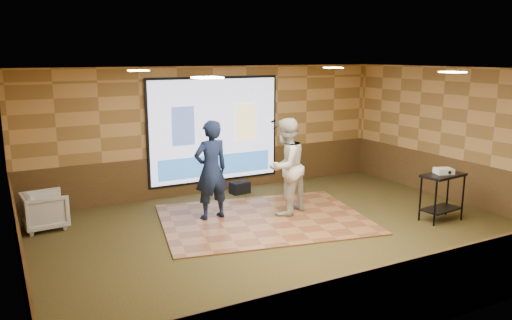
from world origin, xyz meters
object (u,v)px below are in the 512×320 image
projector_screen (215,131)px  av_table (442,188)px  projector (444,171)px  dance_floor (264,219)px  player_right (286,167)px  duffel_bag (240,188)px  mic_stand (288,169)px  player_left (211,170)px  banquet_chair (45,211)px

projector_screen → av_table: size_ratio=3.48×
projector → projector_screen: bearing=147.9°
dance_floor → projector: 3.68m
player_right → duffel_bag: bearing=-110.3°
projector_screen → mic_stand: size_ratio=1.90×
dance_floor → projector: projector is taller
projector_screen → dance_floor: 2.85m
player_left → mic_stand: bearing=-158.7°
player_right → banquet_chair: size_ratio=2.54×
dance_floor → player_left: 1.45m
player_right → banquet_chair: (-4.48, 1.40, -0.67)m
projector_screen → projector: (3.12, -4.12, -0.47)m
projector_screen → player_left: (-0.93, -1.94, -0.45)m
projector_screen → player_left: 2.19m
projector → mic_stand: (-1.44, 3.51, -0.52)m
player_left → duffel_bag: 2.19m
player_left → av_table: bearing=145.6°
av_table → banquet_chair: (-7.03, 3.18, -0.31)m
av_table → banquet_chair: bearing=155.6°
player_left → banquet_chair: player_left is taller
banquet_chair → player_right: bearing=-112.3°
dance_floor → mic_stand: mic_stand is taller
player_right → mic_stand: player_right is taller
player_left → mic_stand: size_ratio=1.14×
av_table → projector: size_ratio=2.91×
dance_floor → banquet_chair: banquet_chair is taller
duffel_bag → dance_floor: bearing=-102.3°
dance_floor → player_left: bearing=150.9°
av_table → duffel_bag: 4.58m
dance_floor → mic_stand: 2.54m
player_left → projector: player_left is taller
duffel_bag → projector_screen: bearing=132.6°
projector_screen → dance_floor: (-0.01, -2.45, -1.46)m
player_left → av_table: 4.60m
projector_screen → mic_stand: projector_screen is taller
projector → duffel_bag: (-2.69, 3.66, -0.87)m
projector_screen → av_table: (3.10, -4.14, -0.81)m
dance_floor → duffel_bag: (0.43, 1.99, 0.12)m
mic_stand → banquet_chair: 5.63m
projector_screen → projector: projector_screen is taller
player_left → av_table: size_ratio=2.08×
player_right → banquet_chair: 4.74m
projector_screen → player_left: projector_screen is taller
player_right → banquet_chair: player_right is taller
projector_screen → av_table: projector_screen is taller
projector_screen → player_left: size_ratio=1.67×
player_right → projector: bearing=121.5°
dance_floor → av_table: bearing=-28.6°
projector_screen → banquet_chair: size_ratio=4.25×
dance_floor → player_right: (0.56, 0.09, 1.01)m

